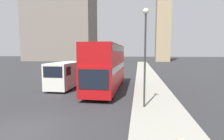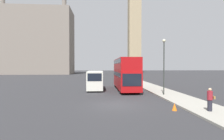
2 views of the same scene
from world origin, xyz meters
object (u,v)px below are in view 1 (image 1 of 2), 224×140
object	(u,v)px
street_lamp	(145,44)
parked_sedan	(99,67)
red_double_decker_bus	(107,65)
white_van	(66,74)

from	to	relation	value
street_lamp	parked_sedan	world-z (taller)	street_lamp
street_lamp	red_double_decker_bus	bearing A→B (deg)	121.88
red_double_decker_bus	street_lamp	world-z (taller)	street_lamp
street_lamp	parked_sedan	size ratio (longest dim) A/B	1.30
street_lamp	white_van	bearing A→B (deg)	143.90
white_van	parked_sedan	bearing A→B (deg)	91.98
red_double_decker_bus	street_lamp	bearing A→B (deg)	-58.12
white_van	street_lamp	distance (m)	10.04
red_double_decker_bus	white_van	distance (m)	4.43
red_double_decker_bus	parked_sedan	distance (m)	19.10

